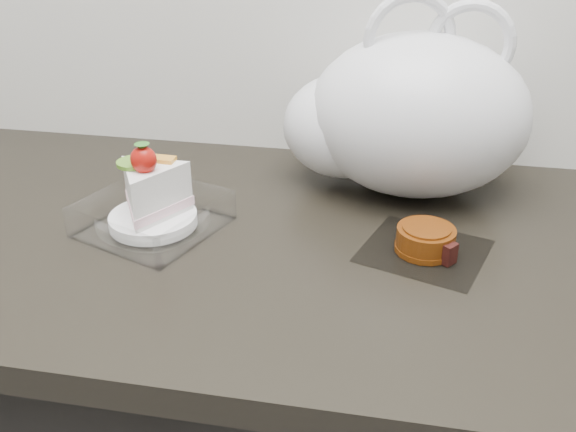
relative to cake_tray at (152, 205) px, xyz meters
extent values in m
cube|color=black|center=(0.18, 0.02, -0.06)|extent=(2.04, 0.64, 0.04)
cube|color=white|center=(0.00, 0.00, -0.03)|extent=(0.22, 0.22, 0.00)
cylinder|color=white|center=(0.00, 0.00, -0.02)|extent=(0.12, 0.12, 0.02)
ellipsoid|color=red|center=(0.00, -0.01, 0.07)|extent=(0.04, 0.03, 0.04)
cone|color=#2D7223|center=(0.00, -0.01, 0.09)|extent=(0.02, 0.02, 0.01)
cylinder|color=#60972C|center=(-0.02, 0.00, 0.06)|extent=(0.04, 0.04, 0.01)
cube|color=orange|center=(0.00, 0.02, 0.06)|extent=(0.06, 0.02, 0.01)
cube|color=white|center=(0.38, 0.01, -0.03)|extent=(0.19, 0.19, 0.00)
cylinder|color=#6A2A0C|center=(0.38, 0.01, -0.02)|extent=(0.09, 0.09, 0.03)
cylinder|color=#6A2A0C|center=(0.38, 0.01, -0.03)|extent=(0.09, 0.09, 0.01)
cylinder|color=#6A2A0C|center=(0.38, 0.01, 0.00)|extent=(0.07, 0.07, 0.00)
cube|color=black|center=(0.40, -0.02, -0.02)|extent=(0.03, 0.03, 0.03)
ellipsoid|color=silver|center=(0.35, 0.19, 0.09)|extent=(0.36, 0.29, 0.25)
ellipsoid|color=silver|center=(0.25, 0.20, 0.06)|extent=(0.21, 0.19, 0.16)
torus|color=silver|center=(0.33, 0.19, 0.20)|extent=(0.13, 0.06, 0.14)
torus|color=silver|center=(0.42, 0.20, 0.20)|extent=(0.13, 0.03, 0.12)
camera|label=1|loc=(0.33, -0.74, 0.41)|focal=40.00mm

